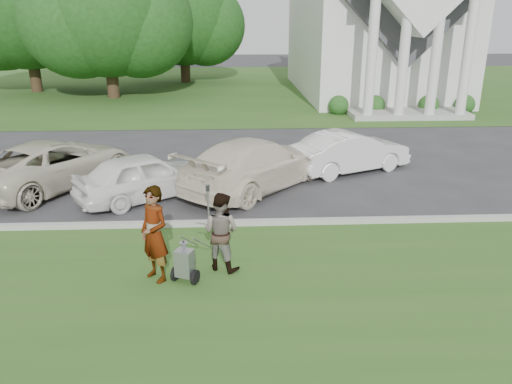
{
  "coord_description": "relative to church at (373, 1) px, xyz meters",
  "views": [
    {
      "loc": [
        -0.27,
        -11.18,
        5.07
      ],
      "look_at": [
        0.26,
        0.0,
        1.1
      ],
      "focal_mm": 35.0,
      "sensor_mm": 36.0,
      "label": 1
    }
  ],
  "objects": [
    {
      "name": "car_a",
      "position": [
        -14.83,
        -19.12,
        -5.21
      ],
      "size": [
        4.8,
        5.72,
        1.45
      ],
      "primitive_type": "imported",
      "rotation": [
        0.0,
        0.0,
        2.59
      ],
      "color": "beige",
      "rests_on": "ground"
    },
    {
      "name": "car_c",
      "position": [
        -8.6,
        -19.64,
        -5.15
      ],
      "size": [
        5.21,
        5.52,
        1.57
      ],
      "primitive_type": "imported",
      "rotation": [
        0.0,
        0.0,
        2.42
      ],
      "color": "#F1E4CC",
      "rests_on": "ground"
    },
    {
      "name": "car_b",
      "position": [
        -11.83,
        -20.41,
        -5.25
      ],
      "size": [
        4.24,
        3.61,
        1.37
      ],
      "primitive_type": "imported",
      "rotation": [
        0.0,
        0.0,
        2.17
      ],
      "color": "white",
      "rests_on": "ground"
    },
    {
      "name": "striping_cart",
      "position": [
        -10.27,
        -25.37,
        -5.53
      ],
      "size": [
        0.78,
        1.1,
        0.95
      ],
      "rotation": [
        0.0,
        0.0,
        -0.4
      ],
      "color": "black",
      "rests_on": "ground"
    },
    {
      "name": "person_right",
      "position": [
        -9.55,
        -24.83,
        -5.1
      ],
      "size": [
        1.02,
        0.95,
        1.68
      ],
      "primitive_type": "imported",
      "rotation": [
        0.0,
        0.0,
        2.65
      ],
      "color": "#999999",
      "rests_on": "ground"
    },
    {
      "name": "car_d",
      "position": [
        -5.3,
        -18.0,
        -5.25
      ],
      "size": [
        4.43,
        3.06,
        1.38
      ],
      "primitive_type": "imported",
      "rotation": [
        0.0,
        0.0,
        2.0
      ],
      "color": "silver",
      "rests_on": "ground"
    },
    {
      "name": "curb",
      "position": [
        -9.0,
        -22.56,
        -5.86
      ],
      "size": [
        80.0,
        0.18,
        0.15
      ],
      "primitive_type": "cube",
      "color": "#9E9E93",
      "rests_on": "ground"
    },
    {
      "name": "church_lawn",
      "position": [
        -9.0,
        3.89,
        -5.93
      ],
      "size": [
        80.0,
        30.0,
        0.01
      ],
      "primitive_type": "cube",
      "color": "#2D581E",
      "rests_on": "ground"
    },
    {
      "name": "ground",
      "position": [
        -9.0,
        -23.11,
        -5.94
      ],
      "size": [
        120.0,
        120.0,
        0.0
      ],
      "primitive_type": "plane",
      "color": "#333335",
      "rests_on": "ground"
    },
    {
      "name": "church",
      "position": [
        0.0,
        0.0,
        0.0
      ],
      "size": [
        9.19,
        19.0,
        24.1
      ],
      "color": "white",
      "rests_on": "ground"
    },
    {
      "name": "grass_strip",
      "position": [
        -9.0,
        -26.11,
        -5.93
      ],
      "size": [
        80.0,
        7.0,
        0.01
      ],
      "primitive_type": "cube",
      "color": "#2D581E",
      "rests_on": "ground"
    },
    {
      "name": "tree_left",
      "position": [
        -17.01,
        -1.13,
        -0.83
      ],
      "size": [
        10.63,
        8.4,
        9.71
      ],
      "color": "#332316",
      "rests_on": "ground"
    },
    {
      "name": "parking_meter_near",
      "position": [
        -9.9,
        -22.94,
        -5.14
      ],
      "size": [
        0.09,
        0.08,
        1.26
      ],
      "color": "#919399",
      "rests_on": "ground"
    },
    {
      "name": "tree_back",
      "position": [
        -13.01,
        6.87,
        -1.21
      ],
      "size": [
        9.61,
        7.6,
        8.89
      ],
      "color": "#332316",
      "rests_on": "ground"
    },
    {
      "name": "tree_far",
      "position": [
        -23.01,
        1.87,
        -0.25
      ],
      "size": [
        11.64,
        9.2,
        10.73
      ],
      "color": "#332316",
      "rests_on": "ground"
    },
    {
      "name": "person_left",
      "position": [
        -10.85,
        -25.23,
        -4.95
      ],
      "size": [
        0.84,
        0.84,
        1.98
      ],
      "primitive_type": "imported",
      "rotation": [
        0.0,
        0.0,
        -0.79
      ],
      "color": "#999999",
      "rests_on": "ground"
    }
  ]
}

